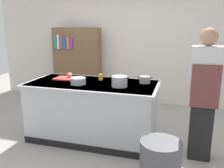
{
  "coord_description": "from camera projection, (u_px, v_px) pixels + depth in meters",
  "views": [
    {
      "loc": [
        1.27,
        -3.3,
        1.74
      ],
      "look_at": [
        0.25,
        0.2,
        0.85
      ],
      "focal_mm": 38.36,
      "sensor_mm": 36.0,
      "label": 1
    }
  ],
  "objects": [
    {
      "name": "counter_island",
      "position": [
        93.0,
        110.0,
        3.72
      ],
      "size": [
        1.98,
        0.98,
        0.9
      ],
      "color": "#B7BABF",
      "rests_on": "ground_plane"
    },
    {
      "name": "person_chef",
      "position": [
        204.0,
        93.0,
        3.04
      ],
      "size": [
        0.38,
        0.25,
        1.72
      ],
      "rotation": [
        0.0,
        0.0,
        1.46
      ],
      "color": "black",
      "rests_on": "ground_plane"
    },
    {
      "name": "bookshelf",
      "position": [
        77.0,
        65.0,
        5.6
      ],
      "size": [
        1.1,
        0.31,
        1.7
      ],
      "color": "brown",
      "rests_on": "ground_plane"
    },
    {
      "name": "ground_plane",
      "position": [
        94.0,
        137.0,
        3.83
      ],
      "size": [
        10.0,
        10.0,
        0.0
      ],
      "primitive_type": "plane",
      "color": "#9E9991"
    },
    {
      "name": "back_wall",
      "position": [
        125.0,
        37.0,
        5.44
      ],
      "size": [
        6.4,
        0.12,
        3.0
      ],
      "primitive_type": "cube",
      "color": "silver",
      "rests_on": "ground_plane"
    },
    {
      "name": "mixing_bowl",
      "position": [
        78.0,
        81.0,
        3.52
      ],
      "size": [
        0.23,
        0.23,
        0.1
      ],
      "primitive_type": "cylinder",
      "color": "#B7BABF",
      "rests_on": "counter_island"
    },
    {
      "name": "juice_cup",
      "position": [
        101.0,
        77.0,
        3.78
      ],
      "size": [
        0.07,
        0.07,
        0.1
      ],
      "primitive_type": "cylinder",
      "color": "yellow",
      "rests_on": "counter_island"
    },
    {
      "name": "sauce_pan",
      "position": [
        145.0,
        80.0,
        3.59
      ],
      "size": [
        0.23,
        0.16,
        0.1
      ],
      "color": "#99999E",
      "rests_on": "counter_island"
    },
    {
      "name": "trash_bin",
      "position": [
        160.0,
        164.0,
        2.61
      ],
      "size": [
        0.45,
        0.45,
        0.54
      ],
      "primitive_type": "cylinder",
      "color": "#4C4C51",
      "rests_on": "ground_plane"
    },
    {
      "name": "onion",
      "position": [
        70.0,
        75.0,
        3.89
      ],
      "size": [
        0.08,
        0.08,
        0.08
      ],
      "primitive_type": "sphere",
      "color": "tan",
      "rests_on": "cutting_board"
    },
    {
      "name": "cutting_board",
      "position": [
        67.0,
        78.0,
        3.87
      ],
      "size": [
        0.4,
        0.28,
        0.02
      ],
      "primitive_type": "cube",
      "color": "red",
      "rests_on": "counter_island"
    },
    {
      "name": "stock_pot",
      "position": [
        119.0,
        81.0,
        3.37
      ],
      "size": [
        0.29,
        0.22,
        0.15
      ],
      "color": "#B7BABF",
      "rests_on": "counter_island"
    }
  ]
}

